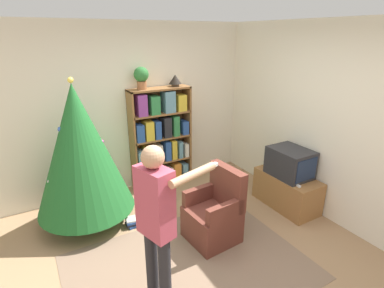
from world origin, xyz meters
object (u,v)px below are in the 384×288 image
at_px(bookshelf, 161,140).
at_px(armchair, 215,215).
at_px(potted_plant, 141,76).
at_px(table_lamp, 175,80).
at_px(standing_person, 157,219).
at_px(television, 290,163).
at_px(christmas_tree, 80,150).

distance_m(bookshelf, armchair, 1.71).
height_order(potted_plant, table_lamp, potted_plant).
xyz_separation_m(armchair, standing_person, (-0.99, -0.59, 0.63)).
bearing_deg(potted_plant, television, -44.56).
height_order(standing_person, potted_plant, potted_plant).
height_order(television, standing_person, standing_person).
distance_m(christmas_tree, table_lamp, 1.82).
height_order(television, potted_plant, potted_plant).
relative_size(armchair, potted_plant, 2.80).
xyz_separation_m(television, standing_person, (-2.34, -0.70, 0.26)).
relative_size(bookshelf, television, 2.80).
bearing_deg(armchair, bookshelf, 174.08).
relative_size(standing_person, table_lamp, 8.08).
relative_size(television, standing_person, 0.36).
bearing_deg(television, potted_plant, 135.44).
distance_m(bookshelf, standing_person, 2.47).
xyz_separation_m(television, armchair, (-1.34, -0.10, -0.37)).
bearing_deg(bookshelf, table_lamp, 1.91).
relative_size(potted_plant, table_lamp, 1.64).
bearing_deg(standing_person, table_lamp, 133.07).
xyz_separation_m(standing_person, potted_plant, (0.76, 2.25, 0.87)).
bearing_deg(armchair, television, 89.89).
xyz_separation_m(potted_plant, table_lamp, (0.55, 0.00, -0.09)).
xyz_separation_m(armchair, table_lamp, (0.32, 1.66, 1.41)).
bearing_deg(table_lamp, standing_person, -120.30).
relative_size(christmas_tree, table_lamp, 9.73).
bearing_deg(television, bookshelf, 130.15).
xyz_separation_m(television, potted_plant, (-1.58, 1.55, 1.13)).
xyz_separation_m(christmas_tree, potted_plant, (1.05, 0.53, 0.78)).
xyz_separation_m(bookshelf, standing_person, (-1.04, -2.24, 0.17)).
relative_size(television, christmas_tree, 0.30).
relative_size(armchair, table_lamp, 4.60).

